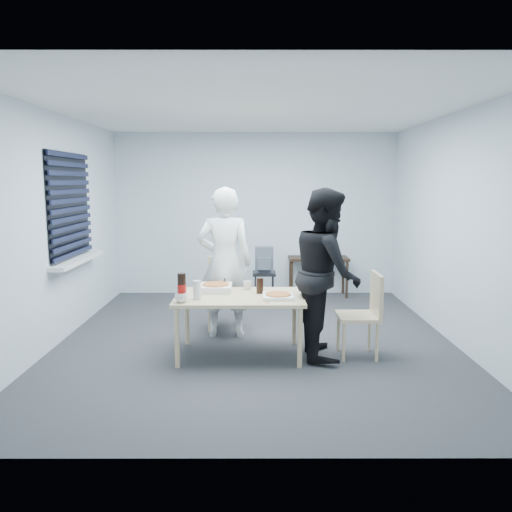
{
  "coord_description": "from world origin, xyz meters",
  "views": [
    {
      "loc": [
        -0.01,
        -5.59,
        1.83
      ],
      "look_at": [
        0.0,
        0.1,
        0.98
      ],
      "focal_mm": 35.0,
      "sensor_mm": 36.0,
      "label": 1
    }
  ],
  "objects_px": {
    "person_white": "(225,263)",
    "side_table": "(318,262)",
    "chair_right": "(366,309)",
    "dining_table": "(239,301)",
    "stool": "(264,279)",
    "mug_a": "(181,298)",
    "person_black": "(326,273)",
    "soda_bottle": "(182,288)",
    "backpack": "(264,260)",
    "chair_far": "(224,287)",
    "mug_b": "(247,285)"
  },
  "relations": [
    {
      "from": "dining_table",
      "to": "person_white",
      "type": "relative_size",
      "value": 0.75
    },
    {
      "from": "person_white",
      "to": "side_table",
      "type": "distance_m",
      "value": 2.52
    },
    {
      "from": "chair_right",
      "to": "soda_bottle",
      "type": "height_order",
      "value": "soda_bottle"
    },
    {
      "from": "stool",
      "to": "mug_a",
      "type": "distance_m",
      "value": 2.74
    },
    {
      "from": "dining_table",
      "to": "stool",
      "type": "bearing_deg",
      "value": 82.56
    },
    {
      "from": "person_white",
      "to": "mug_b",
      "type": "xyz_separation_m",
      "value": [
        0.27,
        -0.38,
        -0.19
      ]
    },
    {
      "from": "stool",
      "to": "mug_b",
      "type": "relative_size",
      "value": 4.78
    },
    {
      "from": "dining_table",
      "to": "stool",
      "type": "distance_m",
      "value": 2.31
    },
    {
      "from": "chair_right",
      "to": "mug_a",
      "type": "relative_size",
      "value": 7.24
    },
    {
      "from": "person_white",
      "to": "side_table",
      "type": "relative_size",
      "value": 1.87
    },
    {
      "from": "stool",
      "to": "mug_b",
      "type": "distance_m",
      "value": 2.02
    },
    {
      "from": "chair_right",
      "to": "mug_b",
      "type": "bearing_deg",
      "value": 164.89
    },
    {
      "from": "dining_table",
      "to": "backpack",
      "type": "distance_m",
      "value": 2.29
    },
    {
      "from": "backpack",
      "to": "mug_a",
      "type": "distance_m",
      "value": 2.71
    },
    {
      "from": "mug_a",
      "to": "mug_b",
      "type": "xyz_separation_m",
      "value": [
        0.65,
        0.6,
        -0.0
      ]
    },
    {
      "from": "chair_right",
      "to": "dining_table",
      "type": "bearing_deg",
      "value": 178.53
    },
    {
      "from": "chair_right",
      "to": "side_table",
      "type": "bearing_deg",
      "value": 93.06
    },
    {
      "from": "stool",
      "to": "backpack",
      "type": "relative_size",
      "value": 1.25
    },
    {
      "from": "person_black",
      "to": "backpack",
      "type": "xyz_separation_m",
      "value": [
        -0.61,
        2.25,
        -0.22
      ]
    },
    {
      "from": "person_black",
      "to": "chair_far",
      "type": "bearing_deg",
      "value": 47.53
    },
    {
      "from": "person_black",
      "to": "person_white",
      "type": "bearing_deg",
      "value": 59.08
    },
    {
      "from": "dining_table",
      "to": "mug_b",
      "type": "relative_size",
      "value": 13.33
    },
    {
      "from": "chair_right",
      "to": "person_black",
      "type": "xyz_separation_m",
      "value": [
        -0.42,
        0.06,
        0.37
      ]
    },
    {
      "from": "soda_bottle",
      "to": "person_white",
      "type": "bearing_deg",
      "value": 67.96
    },
    {
      "from": "person_white",
      "to": "stool",
      "type": "relative_size",
      "value": 3.7
    },
    {
      "from": "chair_far",
      "to": "side_table",
      "type": "distance_m",
      "value": 2.21
    },
    {
      "from": "mug_a",
      "to": "mug_b",
      "type": "bearing_deg",
      "value": 43.08
    },
    {
      "from": "dining_table",
      "to": "mug_b",
      "type": "bearing_deg",
      "value": 75.38
    },
    {
      "from": "stool",
      "to": "mug_a",
      "type": "bearing_deg",
      "value": -108.51
    },
    {
      "from": "mug_a",
      "to": "soda_bottle",
      "type": "bearing_deg",
      "value": 90.0
    },
    {
      "from": "mug_a",
      "to": "soda_bottle",
      "type": "relative_size",
      "value": 0.44
    },
    {
      "from": "chair_far",
      "to": "side_table",
      "type": "height_order",
      "value": "chair_far"
    },
    {
      "from": "dining_table",
      "to": "chair_right",
      "type": "distance_m",
      "value": 1.33
    },
    {
      "from": "dining_table",
      "to": "chair_far",
      "type": "bearing_deg",
      "value": 102.13
    },
    {
      "from": "mug_a",
      "to": "mug_b",
      "type": "distance_m",
      "value": 0.88
    },
    {
      "from": "person_white",
      "to": "person_black",
      "type": "height_order",
      "value": "same"
    },
    {
      "from": "chair_far",
      "to": "person_white",
      "type": "distance_m",
      "value": 0.53
    },
    {
      "from": "side_table",
      "to": "stool",
      "type": "distance_m",
      "value": 1.02
    },
    {
      "from": "chair_far",
      "to": "backpack",
      "type": "height_order",
      "value": "chair_far"
    },
    {
      "from": "chair_right",
      "to": "side_table",
      "type": "relative_size",
      "value": 0.94
    },
    {
      "from": "backpack",
      "to": "mug_b",
      "type": "relative_size",
      "value": 3.83
    },
    {
      "from": "stool",
      "to": "mug_b",
      "type": "bearing_deg",
      "value": -96.32
    },
    {
      "from": "person_white",
      "to": "backpack",
      "type": "xyz_separation_m",
      "value": [
        0.49,
        1.59,
        -0.22
      ]
    },
    {
      "from": "chair_right",
      "to": "side_table",
      "type": "xyz_separation_m",
      "value": [
        -0.15,
        2.81,
        0.04
      ]
    },
    {
      "from": "chair_right",
      "to": "mug_b",
      "type": "relative_size",
      "value": 8.9
    },
    {
      "from": "chair_far",
      "to": "side_table",
      "type": "relative_size",
      "value": 0.94
    },
    {
      "from": "chair_right",
      "to": "backpack",
      "type": "bearing_deg",
      "value": 114.04
    },
    {
      "from": "side_table",
      "to": "mug_a",
      "type": "relative_size",
      "value": 7.71
    },
    {
      "from": "chair_far",
      "to": "backpack",
      "type": "distance_m",
      "value": 1.32
    },
    {
      "from": "soda_bottle",
      "to": "backpack",
      "type": "bearing_deg",
      "value": 70.98
    }
  ]
}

